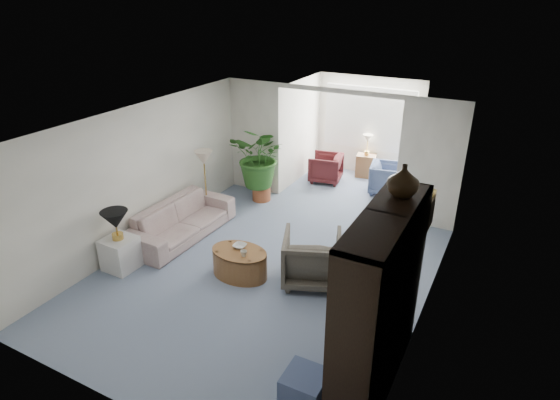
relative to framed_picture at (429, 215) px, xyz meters
The scene contains 26 objects.
floor 2.99m from the framed_picture, behind, with size 6.00×6.00×0.00m, color #808FA9.
sunroom_floor 5.16m from the framed_picture, 120.36° to the left, with size 2.60×2.60×0.00m, color #808FA9.
back_pier_left 5.37m from the framed_picture, 144.59° to the left, with size 1.20×0.12×2.50m, color white.
back_pier_right 3.18m from the framed_picture, 100.24° to the left, with size 1.20×0.12×2.50m, color white.
back_header 4.03m from the framed_picture, 128.43° to the left, with size 2.60×0.12×0.10m, color white.
window_pane 5.83m from the framed_picture, 114.98° to the left, with size 2.20×0.02×1.50m, color white.
window_blinds 5.81m from the framed_picture, 115.11° to the left, with size 2.20×0.02×1.50m, color white.
framed_picture is the anchor object (origin of this frame).
sofa 4.68m from the framed_picture, behind, with size 2.24×0.88×0.66m, color beige.
end_table 4.92m from the framed_picture, behind, with size 0.50×0.50×0.55m, color silver.
table_lamp 4.78m from the framed_picture, behind, with size 0.44×0.44×0.30m, color black.
floor_lamp 4.80m from the framed_picture, 162.12° to the left, with size 0.36×0.36×0.28m, color beige.
coffee_table 3.16m from the framed_picture, behind, with size 0.95×0.95×0.45m, color brown.
coffee_bowl 3.09m from the framed_picture, behind, with size 0.21×0.21×0.05m, color beige.
coffee_cup 2.90m from the framed_picture, behind, with size 0.11×0.11×0.10m, color beige.
wingback_chair 2.15m from the framed_picture, 169.41° to the left, with size 0.88×0.91×0.83m, color #605A4C.
side_table_dark 1.83m from the framed_picture, 148.18° to the left, with size 0.50×0.40×0.60m, color black.
entertainment_cabinet 1.31m from the framed_picture, 101.43° to the right, with size 0.52×1.95×2.17m, color black.
cabinet_urn 0.94m from the framed_picture, 109.83° to the right, with size 0.35×0.35×0.37m, color black.
ottoman 2.54m from the framed_picture, 112.69° to the right, with size 0.46×0.46×0.37m, color slate.
plant_pot 5.00m from the framed_picture, 146.10° to the left, with size 0.40×0.40×0.32m, color #974D2C.
house_plant 4.81m from the framed_picture, 146.10° to the left, with size 1.23×1.06×1.36m, color #2C5F20.
sunroom_chair_blue 4.81m from the framed_picture, 110.65° to the left, with size 0.74×0.76×0.69m, color slate.
sunroom_chair_maroon 5.50m from the framed_picture, 125.91° to the left, with size 0.72×0.74×0.67m, color #511B21.
sunroom_table 5.78m from the framed_picture, 115.13° to the left, with size 0.45×0.35×0.55m, color brown.
shelf_clutter 1.42m from the framed_picture, 102.12° to the right, with size 0.30×1.16×1.06m.
Camera 1 is at (3.23, -5.54, 4.28)m, focal length 29.91 mm.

